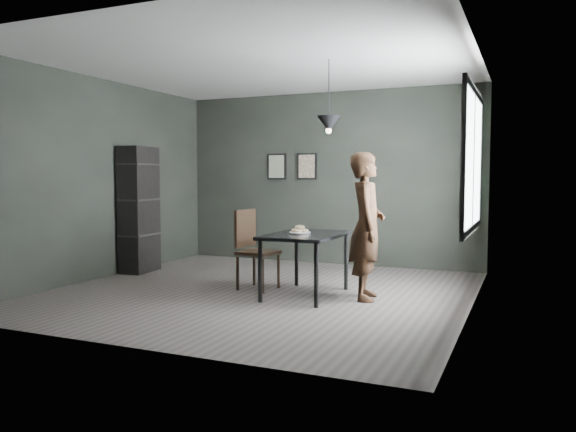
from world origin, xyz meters
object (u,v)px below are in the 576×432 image
at_px(shelf_unit, 139,210).
at_px(pendant_lamp, 329,124).
at_px(woman, 367,226).
at_px(white_plate, 300,233).
at_px(cafe_table, 306,240).
at_px(wood_chair, 252,244).

bearing_deg(shelf_unit, pendant_lamp, -14.65).
bearing_deg(pendant_lamp, woman, -0.06).
bearing_deg(white_plate, shelf_unit, 167.32).
xyz_separation_m(cafe_table, white_plate, (-0.06, -0.04, 0.08)).
relative_size(wood_chair, shelf_unit, 0.54).
bearing_deg(white_plate, cafe_table, 34.91).
bearing_deg(woman, pendant_lamp, 76.86).
bearing_deg(cafe_table, wood_chair, 170.60).
relative_size(cafe_table, woman, 0.70).
bearing_deg(woman, shelf_unit, 69.04).
relative_size(woman, pendant_lamp, 1.98).
bearing_deg(wood_chair, pendant_lamp, 5.07).
bearing_deg(white_plate, pendant_lamp, 24.50).
distance_m(shelf_unit, pendant_lamp, 3.40).
bearing_deg(shelf_unit, woman, -13.50).
xyz_separation_m(white_plate, woman, (0.78, 0.14, 0.10)).
height_order(woman, wood_chair, woman).
distance_m(cafe_table, woman, 0.75).
xyz_separation_m(white_plate, pendant_lamp, (0.31, 0.14, 1.29)).
height_order(white_plate, wood_chair, wood_chair).
xyz_separation_m(shelf_unit, pendant_lamp, (3.17, -0.50, 1.11)).
relative_size(white_plate, pendant_lamp, 0.27).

